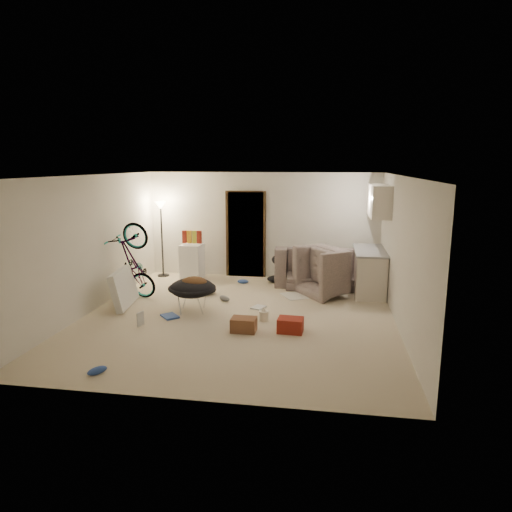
% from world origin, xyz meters
% --- Properties ---
extents(floor, '(5.50, 6.00, 0.02)m').
position_xyz_m(floor, '(0.00, 0.00, -0.01)').
color(floor, beige).
rests_on(floor, ground).
extents(ceiling, '(5.50, 6.00, 0.02)m').
position_xyz_m(ceiling, '(0.00, 0.00, 2.51)').
color(ceiling, white).
rests_on(ceiling, wall_back).
extents(wall_back, '(5.50, 0.02, 2.50)m').
position_xyz_m(wall_back, '(0.00, 3.01, 1.25)').
color(wall_back, silver).
rests_on(wall_back, floor).
extents(wall_front, '(5.50, 0.02, 2.50)m').
position_xyz_m(wall_front, '(0.00, -3.01, 1.25)').
color(wall_front, silver).
rests_on(wall_front, floor).
extents(wall_left, '(0.02, 6.00, 2.50)m').
position_xyz_m(wall_left, '(-2.76, 0.00, 1.25)').
color(wall_left, silver).
rests_on(wall_left, floor).
extents(wall_right, '(0.02, 6.00, 2.50)m').
position_xyz_m(wall_right, '(2.76, 0.00, 1.25)').
color(wall_right, silver).
rests_on(wall_right, floor).
extents(doorway, '(0.85, 0.10, 2.04)m').
position_xyz_m(doorway, '(-0.40, 2.97, 1.02)').
color(doorway, black).
rests_on(doorway, floor).
extents(door_trim, '(0.97, 0.04, 2.10)m').
position_xyz_m(door_trim, '(-0.40, 2.94, 1.02)').
color(door_trim, '#382613').
rests_on(door_trim, floor).
extents(floor_lamp, '(0.28, 0.28, 1.81)m').
position_xyz_m(floor_lamp, '(-2.40, 2.65, 1.31)').
color(floor_lamp, black).
rests_on(floor_lamp, floor).
extents(kitchen_counter, '(0.60, 1.50, 0.88)m').
position_xyz_m(kitchen_counter, '(2.43, 2.00, 0.44)').
color(kitchen_counter, beige).
rests_on(kitchen_counter, floor).
extents(counter_top, '(0.64, 1.54, 0.04)m').
position_xyz_m(counter_top, '(2.43, 2.00, 0.90)').
color(counter_top, gray).
rests_on(counter_top, kitchen_counter).
extents(kitchen_uppers, '(0.38, 1.40, 0.65)m').
position_xyz_m(kitchen_uppers, '(2.56, 2.00, 1.95)').
color(kitchen_uppers, beige).
rests_on(kitchen_uppers, wall_right).
extents(sofa, '(2.30, 1.01, 0.66)m').
position_xyz_m(sofa, '(1.51, 2.45, 0.33)').
color(sofa, '#323832').
rests_on(sofa, floor).
extents(armchair, '(1.46, 1.50, 0.74)m').
position_xyz_m(armchair, '(1.74, 1.82, 0.37)').
color(armchair, '#323832').
rests_on(armchair, floor).
extents(bicycle, '(1.69, 0.92, 0.93)m').
position_xyz_m(bicycle, '(-2.30, 0.75, 0.42)').
color(bicycle, black).
rests_on(bicycle, floor).
extents(book_asset, '(0.29, 0.24, 0.02)m').
position_xyz_m(book_asset, '(-1.57, -0.83, 0.01)').
color(book_asset, maroon).
rests_on(book_asset, floor).
extents(mini_fridge, '(0.51, 0.51, 0.82)m').
position_xyz_m(mini_fridge, '(-1.63, 2.55, 0.41)').
color(mini_fridge, white).
rests_on(mini_fridge, floor).
extents(snack_box_0, '(0.11, 0.08, 0.30)m').
position_xyz_m(snack_box_0, '(-1.80, 2.55, 1.00)').
color(snack_box_0, maroon).
rests_on(snack_box_0, mini_fridge).
extents(snack_box_1, '(0.10, 0.08, 0.30)m').
position_xyz_m(snack_box_1, '(-1.68, 2.55, 1.00)').
color(snack_box_1, '#C08118').
rests_on(snack_box_1, mini_fridge).
extents(snack_box_2, '(0.12, 0.10, 0.30)m').
position_xyz_m(snack_box_2, '(-1.56, 2.55, 1.00)').
color(snack_box_2, gold).
rests_on(snack_box_2, mini_fridge).
extents(snack_box_3, '(0.11, 0.09, 0.30)m').
position_xyz_m(snack_box_3, '(-1.44, 2.55, 1.00)').
color(snack_box_3, maroon).
rests_on(snack_box_3, mini_fridge).
extents(saucer_chair, '(0.88, 0.88, 0.62)m').
position_xyz_m(saucer_chair, '(-0.90, 0.14, 0.37)').
color(saucer_chair, silver).
rests_on(saucer_chair, floor).
extents(hoodie, '(0.51, 0.43, 0.22)m').
position_xyz_m(hoodie, '(-0.85, 0.11, 0.56)').
color(hoodie, '#50331B').
rests_on(hoodie, saucer_chair).
extents(sofa_drape, '(0.65, 0.57, 0.28)m').
position_xyz_m(sofa_drape, '(0.56, 2.45, 0.54)').
color(sofa_drape, black).
rests_on(sofa_drape, sofa).
extents(tv_box, '(0.42, 1.10, 0.72)m').
position_xyz_m(tv_box, '(-2.30, 0.27, 0.35)').
color(tv_box, silver).
rests_on(tv_box, floor).
extents(drink_case_a, '(0.41, 0.30, 0.23)m').
position_xyz_m(drink_case_a, '(0.23, -0.73, 0.12)').
color(drink_case_a, brown).
rests_on(drink_case_a, floor).
extents(drink_case_b, '(0.43, 0.33, 0.24)m').
position_xyz_m(drink_case_b, '(0.99, -0.63, 0.12)').
color(drink_case_b, maroon).
rests_on(drink_case_b, floor).
extents(juicer, '(0.17, 0.17, 0.24)m').
position_xyz_m(juicer, '(0.48, -0.15, 0.10)').
color(juicer, silver).
rests_on(juicer, floor).
extents(newspaper, '(0.67, 0.72, 0.01)m').
position_xyz_m(newspaper, '(0.90, 1.44, 0.00)').
color(newspaper, beige).
rests_on(newspaper, floor).
extents(book_blue, '(0.40, 0.40, 0.03)m').
position_xyz_m(book_blue, '(-1.21, -0.24, 0.02)').
color(book_blue, '#2E4EA6').
rests_on(book_blue, floor).
extents(book_white, '(0.30, 0.33, 0.03)m').
position_xyz_m(book_white, '(0.28, 0.53, 0.01)').
color(book_white, silver).
rests_on(book_white, floor).
extents(shoe_0, '(0.27, 0.13, 0.10)m').
position_xyz_m(shoe_0, '(-0.34, 2.25, 0.05)').
color(shoe_0, '#2E4EA6').
rests_on(shoe_0, floor).
extents(shoe_1, '(0.30, 0.28, 0.11)m').
position_xyz_m(shoe_1, '(-0.46, 0.86, 0.05)').
color(shoe_1, slate).
rests_on(shoe_1, floor).
extents(shoe_2, '(0.25, 0.29, 0.10)m').
position_xyz_m(shoe_2, '(-1.37, -2.55, 0.05)').
color(shoe_2, '#2E4EA6').
rests_on(shoe_2, floor).
extents(clothes_lump_a, '(0.56, 0.48, 0.17)m').
position_xyz_m(clothes_lump_a, '(-1.01, 1.31, 0.09)').
color(clothes_lump_a, black).
rests_on(clothes_lump_a, floor).
extents(clothes_lump_b, '(0.59, 0.56, 0.14)m').
position_xyz_m(clothes_lump_b, '(0.40, 2.55, 0.07)').
color(clothes_lump_b, black).
rests_on(clothes_lump_b, floor).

